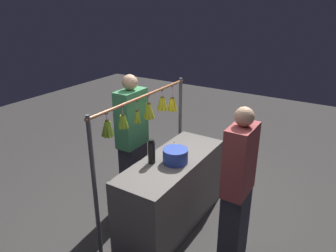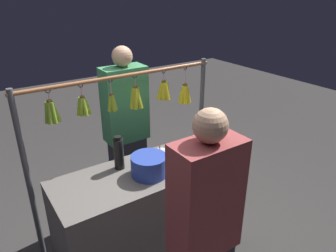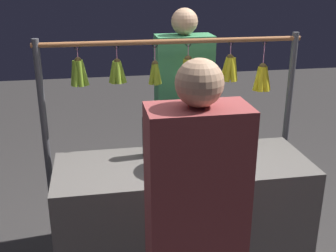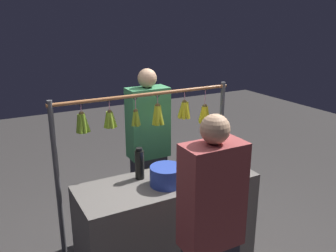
% 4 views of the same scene
% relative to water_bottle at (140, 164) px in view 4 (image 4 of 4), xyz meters
% --- Properties ---
extents(market_counter, '(1.56, 0.59, 0.87)m').
position_rel_water_bottle_xyz_m(market_counter, '(-0.19, 0.15, -0.57)').
color(market_counter, '#66605B').
rests_on(market_counter, ground).
extents(display_rack, '(1.75, 0.13, 1.58)m').
position_rel_water_bottle_xyz_m(display_rack, '(-0.22, -0.24, 0.15)').
color(display_rack, '#4C4C51').
rests_on(display_rack, ground).
extents(water_bottle, '(0.08, 0.08, 0.28)m').
position_rel_water_bottle_xyz_m(water_bottle, '(0.00, 0.00, 0.00)').
color(water_bottle, black).
rests_on(water_bottle, market_counter).
extents(blue_bucket, '(0.28, 0.28, 0.16)m').
position_rel_water_bottle_xyz_m(blue_bucket, '(-0.15, 0.22, -0.05)').
color(blue_bucket, '#2B45AC').
rests_on(blue_bucket, market_counter).
extents(drink_cup, '(0.08, 0.08, 0.15)m').
position_rel_water_bottle_xyz_m(drink_cup, '(-0.34, 0.10, -0.08)').
color(drink_cup, silver).
rests_on(drink_cup, market_counter).
extents(vendor_person, '(0.41, 0.22, 1.73)m').
position_rel_water_bottle_xyz_m(vendor_person, '(-0.34, -0.53, -0.15)').
color(vendor_person, '#2D2D38').
rests_on(vendor_person, ground).
extents(customer_person, '(0.40, 0.21, 1.67)m').
position_rel_water_bottle_xyz_m(customer_person, '(-0.07, 0.97, -0.17)').
color(customer_person, '#2D2D38').
rests_on(customer_person, ground).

